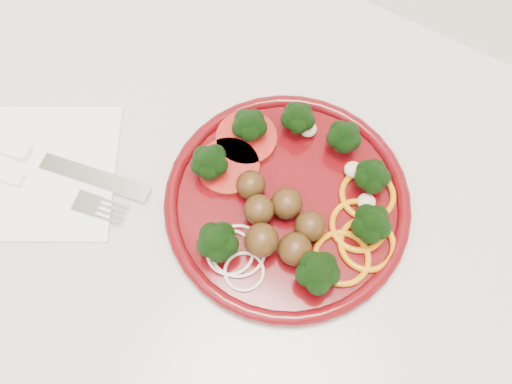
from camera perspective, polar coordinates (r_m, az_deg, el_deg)
The scene contains 5 objects.
counter at distance 1.02m, azimuth -5.68°, elevation -8.12°, with size 2.40×0.60×0.90m.
plate at distance 0.56m, azimuth 3.37°, elevation -0.67°, with size 0.24×0.24×0.05m.
napkin at distance 0.63m, azimuth -20.64°, elevation 1.95°, with size 0.15×0.15×0.00m, color white.
knife at distance 0.64m, azimuth -22.27°, elevation 3.58°, with size 0.22×0.06×0.01m.
fork at distance 0.63m, azimuth -23.68°, elevation 1.44°, with size 0.19×0.06×0.01m.
Camera 1 is at (0.22, 1.52, 1.43)m, focal length 40.00 mm.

